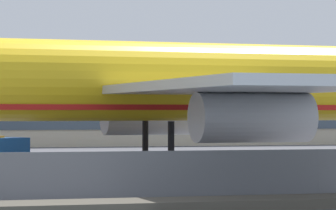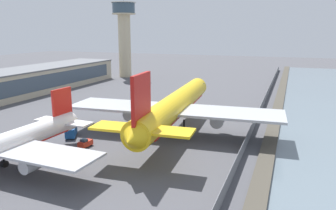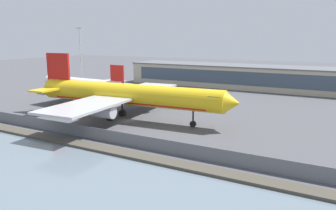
# 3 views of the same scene
# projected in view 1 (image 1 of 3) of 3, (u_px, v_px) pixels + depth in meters

# --- Properties ---
(ground_plane) EXTENTS (500.00, 500.00, 0.00)m
(ground_plane) POSITION_uv_depth(u_px,v_px,m) (226.00, 178.00, 67.49)
(ground_plane) COLOR #4C4C51
(perimeter_fence) EXTENTS (280.00, 0.10, 2.58)m
(perimeter_fence) POSITION_uv_depth(u_px,v_px,m) (318.00, 174.00, 52.00)
(perimeter_fence) COLOR slate
(perimeter_fence) RESTS_ON ground
(cargo_jet_yellow) EXTENTS (58.32, 50.21, 16.88)m
(cargo_jet_yellow) POSITION_uv_depth(u_px,v_px,m) (195.00, 85.00, 68.50)
(cargo_jet_yellow) COLOR yellow
(cargo_jet_yellow) RESTS_ON ground
(ops_van) EXTENTS (5.57, 4.36, 2.48)m
(ops_van) POSITION_uv_depth(u_px,v_px,m) (0.00, 149.00, 86.00)
(ops_van) COLOR #19519E
(ops_van) RESTS_ON ground
(terminal_building) EXTENTS (115.73, 19.24, 9.53)m
(terminal_building) POSITION_uv_depth(u_px,v_px,m) (176.00, 111.00, 141.30)
(terminal_building) COLOR #BCB299
(terminal_building) RESTS_ON ground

